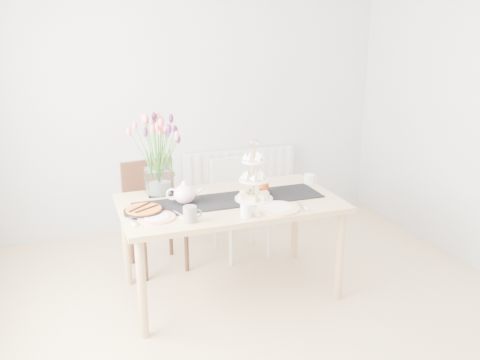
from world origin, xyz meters
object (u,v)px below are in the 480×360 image
object	(u,v)px
dining_table	(230,210)
cake_stand	(254,185)
radiator	(240,178)
mug_white	(246,210)
plate_left	(157,217)
mug_grey	(190,214)
tart_tin	(144,211)
plate_right	(278,209)
mug_orange	(263,188)
chair_white	(238,199)
cream_jug	(309,179)
chair_brown	(153,206)
tulip_vase	(157,144)
teapot	(185,194)

from	to	relation	value
dining_table	cake_stand	distance (m)	0.26
radiator	cake_stand	bearing A→B (deg)	-105.86
mug_white	plate_left	size ratio (longest dim) A/B	0.36
dining_table	mug_grey	bearing A→B (deg)	-140.60
cake_stand	plate_left	distance (m)	0.76
dining_table	tart_tin	bearing A→B (deg)	-176.19
plate_right	cake_stand	bearing A→B (deg)	110.22
mug_orange	plate_right	xyz separation A→B (m)	(-0.03, -0.35, -0.04)
tart_tin	chair_white	bearing A→B (deg)	37.69
dining_table	tart_tin	xyz separation A→B (m)	(-0.64, -0.04, 0.09)
cake_stand	plate_left	xyz separation A→B (m)	(-0.75, -0.12, -0.11)
tart_tin	mug_white	distance (m)	0.71
mug_orange	radiator	bearing A→B (deg)	48.19
mug_orange	mug_grey	bearing A→B (deg)	179.45
tart_tin	plate_left	world-z (taller)	tart_tin
cake_stand	mug_white	distance (m)	0.35
mug_grey	mug_white	bearing A→B (deg)	-2.47
cream_jug	chair_white	bearing A→B (deg)	131.97
plate_right	plate_left	bearing A→B (deg)	171.85
chair_brown	tulip_vase	bearing A→B (deg)	-99.80
chair_white	plate_right	distance (m)	1.02
dining_table	mug_orange	xyz separation A→B (m)	(0.29, 0.06, 0.12)
radiator	cream_jug	distance (m)	1.34
dining_table	teapot	world-z (taller)	teapot
dining_table	chair_brown	distance (m)	0.83
plate_right	mug_white	bearing A→B (deg)	-168.51
mug_orange	plate_left	distance (m)	0.90
cake_stand	mug_white	world-z (taller)	cake_stand
chair_white	cream_jug	bearing A→B (deg)	-55.66
mug_orange	plate_left	bearing A→B (deg)	165.69
mug_white	mug_orange	bearing A→B (deg)	69.94
tulip_vase	mug_white	size ratio (longest dim) A/B	7.70
cream_jug	plate_left	world-z (taller)	cream_jug
mug_orange	plate_left	world-z (taller)	mug_orange
chair_white	plate_left	xyz separation A→B (m)	(-0.89, -0.87, 0.26)
plate_left	plate_right	xyz separation A→B (m)	(0.83, -0.12, 0.00)
teapot	tart_tin	distance (m)	0.32
plate_left	chair_white	bearing A→B (deg)	44.39
teapot	plate_left	bearing A→B (deg)	-122.29
teapot	mug_orange	distance (m)	0.62
plate_left	chair_brown	bearing A→B (deg)	81.86
cake_stand	mug_orange	xyz separation A→B (m)	(0.12, 0.11, -0.07)
chair_brown	mug_white	size ratio (longest dim) A/B	9.88
cake_stand	cream_jug	distance (m)	0.61
plate_right	cream_jug	bearing A→B (deg)	43.67
tart_tin	plate_left	xyz separation A→B (m)	(0.06, -0.13, -0.01)
tart_tin	mug_white	size ratio (longest dim) A/B	3.00
cream_jug	plate_left	bearing A→B (deg)	-162.24
plate_right	dining_table	bearing A→B (deg)	131.19
radiator	chair_brown	size ratio (longest dim) A/B	1.33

